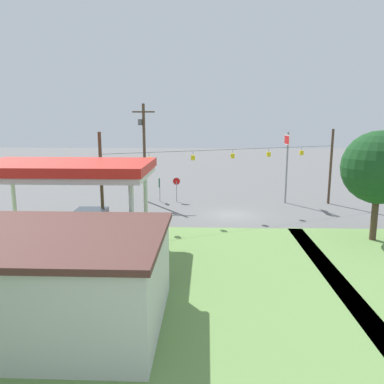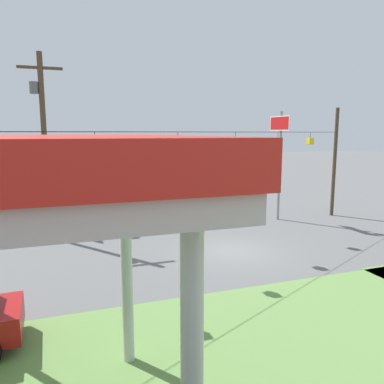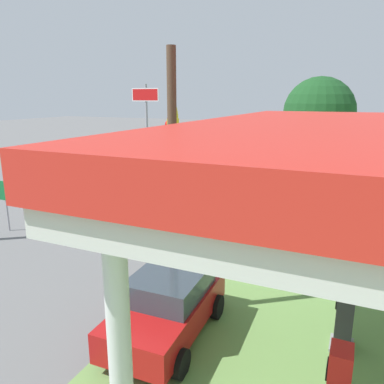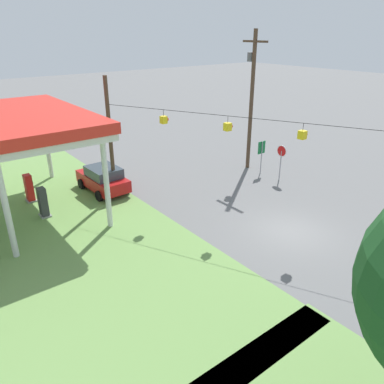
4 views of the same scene
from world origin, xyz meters
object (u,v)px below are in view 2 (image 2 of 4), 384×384
Objects in this scene: route_sign at (77,206)px; utility_pole_main at (43,137)px; stop_sign_roadside at (109,202)px; stop_sign_overhead at (280,144)px.

route_sign is 4.05m from utility_pole_main.
route_sign is 0.25× the size of utility_pole_main.
route_sign is at bearing -177.63° from stop_sign_roadside.
utility_pole_main is at bearing -7.95° from route_sign.
utility_pole_main is (1.53, -0.21, 3.75)m from route_sign.
stop_sign_overhead is 14.16m from utility_pole_main.
stop_sign_roadside is 0.36× the size of stop_sign_overhead.
stop_sign_overhead is 2.93× the size of route_sign.
route_sign is at bearing -0.28° from stop_sign_overhead.
stop_sign_overhead is at bearing -0.70° from stop_sign_roadside.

